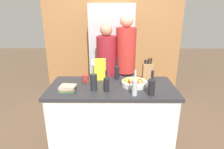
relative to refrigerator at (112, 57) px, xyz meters
The scene contains 16 objects.
ground_plane 1.65m from the refrigerator, 89.40° to the right, with size 14.00×14.00×0.00m, color brown.
kitchen_island 1.44m from the refrigerator, 89.40° to the right, with size 1.53×0.71×0.90m.
back_wall_wood 0.51m from the refrigerator, 87.75° to the left, with size 2.73×0.12×2.60m.
refrigerator is the anchor object (origin of this frame).
fruit_bowl 1.36m from the refrigerator, 77.85° to the right, with size 0.31×0.31×0.10m.
knife_block 1.20m from the refrigerator, 66.22° to the right, with size 0.13×0.11×0.29m.
flower_vase 1.48m from the refrigerator, 97.55° to the right, with size 0.08×0.08×0.36m.
cereal_box 1.14m from the refrigerator, 97.54° to the right, with size 0.16×0.07×0.28m.
coffee_mug 1.26m from the refrigerator, 104.95° to the right, with size 0.09×0.13×0.09m.
book_stack 1.58m from the refrigerator, 108.09° to the right, with size 0.20×0.16×0.07m.
bottle_oil 1.11m from the refrigerator, 85.95° to the right, with size 0.06×0.06×0.28m.
bottle_vinegar 1.65m from the refrigerator, 74.46° to the right, with size 0.08×0.08×0.28m.
bottle_wine 1.63m from the refrigerator, 80.81° to the right, with size 0.06×0.06×0.28m.
bottle_water 1.50m from the refrigerator, 91.80° to the right, with size 0.07×0.07×0.25m.
person_at_sink 0.61m from the refrigerator, 97.33° to the right, with size 0.30×0.30×1.60m.
person_in_blue 0.61m from the refrigerator, 68.26° to the right, with size 0.31×0.31×1.74m.
Camera 1 is at (0.02, -2.10, 1.78)m, focal length 30.00 mm.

